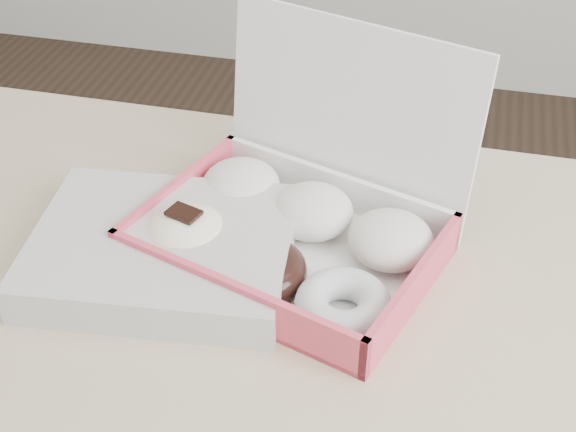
# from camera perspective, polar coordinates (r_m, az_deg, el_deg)

# --- Properties ---
(table) EXTENTS (1.20, 0.80, 0.75)m
(table) POSITION_cam_1_polar(r_m,az_deg,el_deg) (0.84, -4.18, -12.18)
(table) COLOR tan
(table) RESTS_ON ground
(donut_box) EXTENTS (0.36, 0.34, 0.22)m
(donut_box) POSITION_cam_1_polar(r_m,az_deg,el_deg) (0.86, 0.43, -0.56)
(donut_box) COLOR white
(donut_box) RESTS_ON table
(newspapers) EXTENTS (0.29, 0.24, 0.04)m
(newspapers) POSITION_cam_1_polar(r_m,az_deg,el_deg) (0.85, -8.89, -2.44)
(newspapers) COLOR silver
(newspapers) RESTS_ON table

